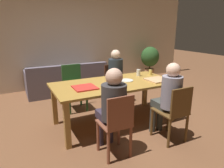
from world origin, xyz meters
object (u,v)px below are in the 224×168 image
at_px(chair_3, 74,86).
at_px(plate_0, 126,80).
at_px(person_1, 112,104).
at_px(chair_2, 174,111).
at_px(drinking_glass_2, 138,73).
at_px(chair_0, 114,82).
at_px(drinking_glass_1, 150,72).
at_px(person_2, 168,95).
at_px(chair_1, 117,124).
at_px(potted_plant, 150,59).
at_px(pizza_box_0, 85,88).
at_px(plate_1, 116,85).
at_px(couch, 67,81).
at_px(drinking_glass_0, 111,74).
at_px(pizza_box_1, 157,80).
at_px(dining_table, 115,87).
at_px(person_0, 117,73).

xyz_separation_m(chair_3, plate_0, (0.69, -0.97, 0.26)).
relative_size(person_1, chair_2, 1.36).
bearing_deg(drinking_glass_2, chair_3, 145.31).
relative_size(chair_0, plate_0, 3.54).
bearing_deg(drinking_glass_1, person_2, -113.24).
xyz_separation_m(chair_1, potted_plant, (2.95, 3.18, 0.19)).
distance_m(person_1, potted_plant, 4.24).
distance_m(chair_2, chair_3, 2.15).
distance_m(person_2, pizza_box_0, 1.28).
relative_size(plate_1, drinking_glass_2, 1.90).
bearing_deg(chair_2, chair_1, 176.98).
xyz_separation_m(plate_0, drinking_glass_1, (0.66, 0.17, 0.05)).
xyz_separation_m(chair_2, pizza_box_0, (-1.05, 0.88, 0.27)).
bearing_deg(chair_1, plate_0, 53.01).
bearing_deg(potted_plant, chair_3, -156.41).
relative_size(person_1, drinking_glass_1, 11.46).
bearing_deg(couch, plate_1, -84.22).
relative_size(person_2, drinking_glass_0, 10.46).
relative_size(person_1, pizza_box_1, 3.24).
bearing_deg(plate_0, potted_plant, 45.08).
height_order(person_1, drinking_glass_1, person_1).
distance_m(dining_table, chair_1, 1.03).
relative_size(dining_table, chair_1, 2.40).
relative_size(pizza_box_1, plate_0, 1.52).
height_order(dining_table, plate_0, plate_0).
bearing_deg(plate_0, drinking_glass_1, 14.68).
bearing_deg(pizza_box_1, plate_1, 174.75).
height_order(dining_table, chair_3, chair_3).
bearing_deg(pizza_box_1, person_0, 105.08).
distance_m(person_1, couch, 3.01).
bearing_deg(potted_plant, pizza_box_1, -124.98).
bearing_deg(drinking_glass_2, plate_0, -152.05).
bearing_deg(pizza_box_0, potted_plant, 37.44).
height_order(chair_0, plate_1, chair_0).
bearing_deg(person_1, pizza_box_1, 25.10).
xyz_separation_m(chair_2, chair_3, (-0.93, 1.94, 0.01)).
bearing_deg(chair_2, chair_3, 115.55).
bearing_deg(chair_1, drinking_glass_1, 38.92).
xyz_separation_m(dining_table, person_1, (-0.45, -0.78, 0.05)).
xyz_separation_m(chair_1, chair_3, (-0.00, 1.89, 0.01)).
distance_m(chair_0, potted_plant, 2.43).
xyz_separation_m(chair_1, pizza_box_0, (-0.12, 0.83, 0.28)).
bearing_deg(pizza_box_1, plate_0, 155.73).
bearing_deg(dining_table, plate_0, 3.31).
height_order(person_1, couch, person_1).
xyz_separation_m(plate_1, drinking_glass_0, (0.20, 0.57, 0.05)).
height_order(chair_2, plate_1, chair_2).
xyz_separation_m(dining_table, drinking_glass_2, (0.65, 0.23, 0.15)).
bearing_deg(plate_0, drinking_glass_0, 103.80).
bearing_deg(drinking_glass_0, potted_plant, 38.14).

